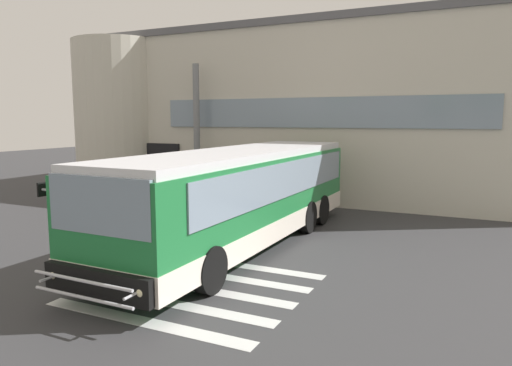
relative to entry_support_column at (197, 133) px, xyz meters
name	(u,v)px	position (x,y,z in m)	size (l,w,h in m)	color
ground_plane	(216,235)	(4.09, -5.40, -2.96)	(80.00, 90.00, 0.02)	#353538
bay_paint_stripes	(198,289)	(6.09, -9.60, -2.95)	(4.40, 3.96, 0.01)	silver
terminal_building	(316,114)	(3.41, 6.19, 0.86)	(21.47, 13.80, 7.65)	beige
entry_support_column	(197,133)	(0.00, 0.00, 0.00)	(0.28, 0.28, 5.91)	slate
bus_main_foreground	(241,199)	(5.32, -6.12, -1.62)	(3.16, 11.36, 2.70)	#1E7238
passenger_near_column	(206,181)	(0.80, -0.59, -2.02)	(0.39, 0.51, 1.68)	#1E2338
passenger_by_doorway	(227,181)	(1.70, -0.40, -1.99)	(0.52, 0.49, 1.68)	#2D2D33
safety_bollard_yellow	(238,200)	(2.97, -1.80, -2.50)	(0.18, 0.18, 0.90)	yellow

